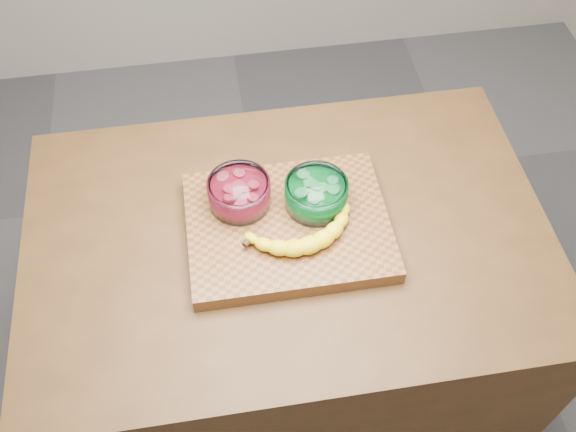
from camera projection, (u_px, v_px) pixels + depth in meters
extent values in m
plane|color=#525256|center=(288.00, 385.00, 2.18)|extent=(3.50, 3.50, 0.00)
cube|color=#4B2F16|center=(288.00, 324.00, 1.82)|extent=(1.20, 0.80, 0.90)
cube|color=brown|center=(288.00, 227.00, 1.44)|extent=(0.45, 0.35, 0.04)
cylinder|color=white|center=(239.00, 193.00, 1.43)|extent=(0.14, 0.14, 0.07)
cylinder|color=#B21630|center=(240.00, 195.00, 1.44)|extent=(0.12, 0.12, 0.04)
cylinder|color=#E1475E|center=(239.00, 187.00, 1.42)|extent=(0.11, 0.11, 0.02)
cylinder|color=white|center=(316.00, 194.00, 1.43)|extent=(0.14, 0.14, 0.07)
cylinder|color=#037E28|center=(316.00, 196.00, 1.44)|extent=(0.12, 0.12, 0.04)
cylinder|color=#5BC270|center=(317.00, 189.00, 1.42)|extent=(0.11, 0.11, 0.02)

